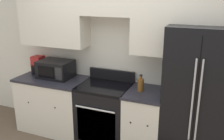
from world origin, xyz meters
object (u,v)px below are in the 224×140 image
at_px(oven_range, 105,113).
at_px(microwave, 56,69).
at_px(refrigerator, 197,96).
at_px(bottle, 141,85).

height_order(oven_range, microwave, microwave).
xyz_separation_m(refrigerator, bottle, (-0.74, -0.07, 0.07)).
relative_size(oven_range, bottle, 4.51).
bearing_deg(bottle, refrigerator, 5.06).
xyz_separation_m(oven_range, microwave, (-0.86, 0.05, 0.57)).
bearing_deg(refrigerator, bottle, -174.94).
bearing_deg(bottle, oven_range, -179.69).
xyz_separation_m(oven_range, refrigerator, (1.27, 0.07, 0.46)).
height_order(refrigerator, microwave, refrigerator).
distance_m(microwave, bottle, 1.40).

